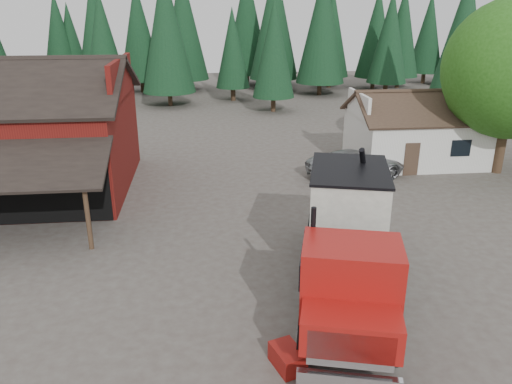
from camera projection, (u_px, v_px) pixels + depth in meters
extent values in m
plane|color=#483E38|center=(228.00, 266.00, 19.55)|extent=(120.00, 120.00, 0.00)
cube|color=#621410|center=(13.00, 145.00, 26.89)|extent=(12.00, 10.00, 5.00)
cube|color=black|center=(18.00, 73.00, 27.99)|extent=(12.80, 5.53, 2.35)
cube|color=#621410|center=(120.00, 78.00, 26.26)|extent=(0.25, 7.00, 2.00)
cylinder|color=#382619|center=(88.00, 218.00, 20.46)|extent=(0.20, 0.20, 2.80)
cube|color=silver|center=(416.00, 138.00, 32.42)|extent=(8.00, 6.00, 3.00)
cube|color=#38281E|center=(430.00, 108.00, 30.24)|extent=(8.60, 3.42, 1.80)
cube|color=#38281E|center=(411.00, 99.00, 33.03)|extent=(8.60, 3.42, 1.80)
cube|color=silver|center=(359.00, 105.00, 31.24)|extent=(0.20, 4.20, 1.50)
cube|color=silver|center=(480.00, 102.00, 32.03)|extent=(0.20, 4.20, 1.50)
cube|color=#38281E|center=(411.00, 159.00, 29.64)|extent=(0.90, 0.06, 2.00)
cube|color=black|center=(461.00, 148.00, 29.73)|extent=(1.20, 0.06, 1.00)
cylinder|color=#382619|center=(500.00, 147.00, 29.99)|extent=(0.60, 0.60, 3.20)
sphere|color=#215112|center=(483.00, 88.00, 29.43)|extent=(4.40, 4.40, 4.40)
cylinder|color=#382619|center=(273.00, 103.00, 47.80)|extent=(0.44, 0.44, 1.60)
cone|color=black|center=(274.00, 48.00, 46.01)|extent=(3.96, 3.96, 9.00)
cylinder|color=#382619|center=(452.00, 108.00, 45.67)|extent=(0.44, 0.44, 1.60)
cone|color=black|center=(462.00, 38.00, 43.53)|extent=(4.84, 4.84, 11.00)
cylinder|color=#382619|center=(170.00, 98.00, 50.53)|extent=(0.44, 0.44, 1.60)
cone|color=black|center=(166.00, 29.00, 48.21)|extent=(5.28, 5.28, 12.00)
cylinder|color=black|center=(305.00, 336.00, 14.41)|extent=(0.71, 1.32, 1.26)
cylinder|color=black|center=(390.00, 343.00, 14.08)|extent=(0.71, 1.32, 1.26)
cylinder|color=black|center=(313.00, 249.00, 19.51)|extent=(0.71, 1.32, 1.26)
cylinder|color=black|center=(376.00, 254.00, 19.17)|extent=(0.71, 1.32, 1.26)
cylinder|color=black|center=(315.00, 232.00, 21.00)|extent=(0.71, 1.32, 1.26)
cylinder|color=black|center=(373.00, 236.00, 20.66)|extent=(0.71, 1.32, 1.26)
cube|color=black|center=(346.00, 264.00, 17.48)|extent=(3.73, 9.86, 0.46)
cube|color=silver|center=(348.00, 383.00, 12.60)|extent=(2.60, 0.87, 0.52)
cube|color=silver|center=(351.00, 350.00, 12.38)|extent=(2.14, 0.67, 1.03)
cube|color=maroon|center=(351.00, 328.00, 12.96)|extent=(2.88, 2.10, 0.97)
cube|color=maroon|center=(351.00, 278.00, 14.12)|extent=(3.16, 2.59, 2.12)
cube|color=black|center=(352.00, 284.00, 13.15)|extent=(2.35, 0.70, 1.03)
cylinder|color=black|center=(313.00, 239.00, 15.01)|extent=(0.20, 0.20, 2.06)
cube|color=black|center=(350.00, 260.00, 15.20)|extent=(2.75, 0.85, 1.84)
cube|color=black|center=(346.00, 236.00, 18.86)|extent=(4.52, 7.18, 0.18)
cube|color=silver|center=(349.00, 194.00, 18.26)|extent=(3.51, 4.33, 1.84)
cone|color=silver|center=(347.00, 223.00, 18.67)|extent=(3.08, 3.08, 0.80)
cube|color=black|center=(350.00, 170.00, 17.93)|extent=(3.65, 4.47, 0.09)
cylinder|color=black|center=(365.00, 184.00, 19.69)|extent=(1.44, 2.31, 3.50)
cube|color=maroon|center=(329.00, 201.00, 21.39)|extent=(0.90, 1.06, 0.52)
cylinder|color=silver|center=(391.00, 308.00, 15.11)|extent=(0.91, 1.27, 0.64)
imported|color=#979A9E|center=(356.00, 164.00, 29.39)|extent=(6.39, 4.27, 1.63)
cube|color=maroon|center=(287.00, 358.00, 14.00)|extent=(1.02, 1.27, 0.60)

